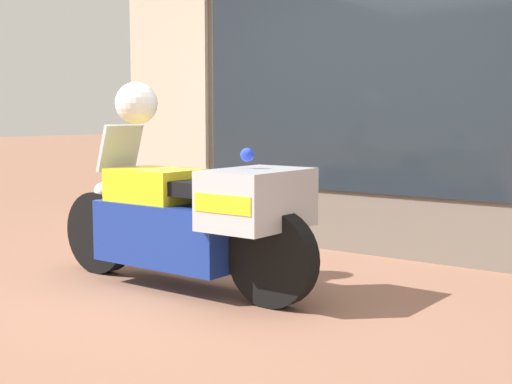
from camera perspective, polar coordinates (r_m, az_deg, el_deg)
name	(u,v)px	position (r m, az deg, el deg)	size (l,w,h in m)	color
ground_plane	(241,297)	(4.87, -1.18, -8.40)	(60.00, 60.00, 0.00)	#8E604C
shop_building	(337,51)	(6.65, 6.52, 11.12)	(5.79, 0.55, 3.58)	#6B6056
window_display	(429,206)	(6.29, 13.66, -1.10)	(4.27, 0.30, 1.83)	slate
paramedic_motorcycle	(193,218)	(4.96, -5.08, -2.12)	(2.28, 0.71, 1.16)	black
white_helmet	(136,103)	(5.29, -9.55, 7.02)	(0.31, 0.31, 0.31)	white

